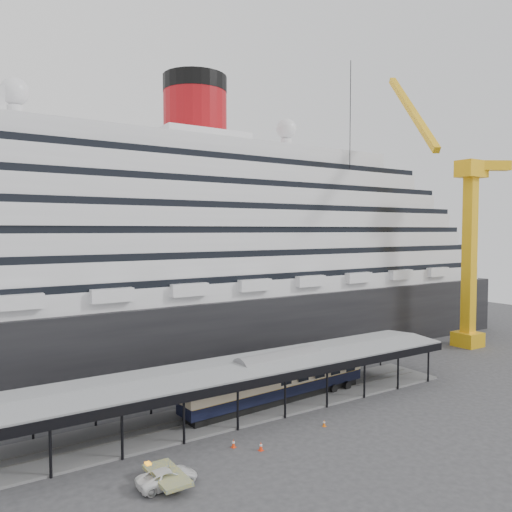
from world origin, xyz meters
name	(u,v)px	position (x,y,z in m)	size (l,w,h in m)	color
ground	(267,427)	(0.00, 0.00, 0.00)	(200.00, 200.00, 0.00)	#323234
cruise_ship	(149,239)	(0.05, 32.00, 18.35)	(130.00, 30.00, 43.90)	black
platform_canopy	(241,390)	(0.00, 5.00, 2.36)	(56.00, 9.18, 5.30)	slate
crane_yellow	(464,228)	(47.06, 10.54, 19.96)	(23.83, 18.78, 47.60)	#F0B015
port_truck	(167,477)	(-12.95, -5.26, 0.66)	(2.18, 4.73, 1.32)	white
pullman_carriage	(278,378)	(4.92, 5.00, 2.88)	(24.50, 4.79, 23.90)	black
traffic_cone_left	(233,443)	(-5.24, -2.24, 0.38)	(0.49, 0.49, 0.77)	#F4390D
traffic_cone_mid	(261,446)	(-3.51, -4.12, 0.40)	(0.45, 0.45, 0.80)	red
traffic_cone_right	(324,423)	(4.85, -3.05, 0.34)	(0.37, 0.37, 0.68)	orange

